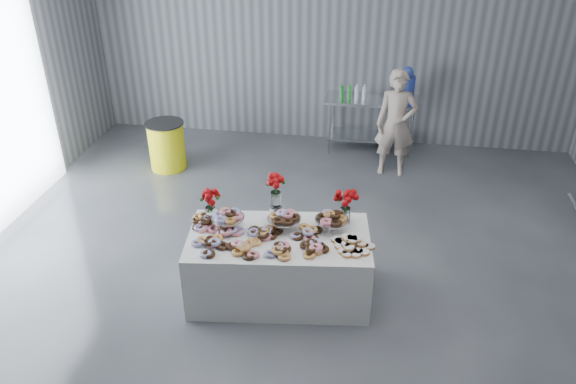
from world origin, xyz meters
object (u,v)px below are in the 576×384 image
object	(u,v)px
prep_table	(371,115)
water_jug	(406,85)
display_table	(279,265)
person	(396,124)
trash_barrel	(167,145)

from	to	relation	value
prep_table	water_jug	bearing A→B (deg)	-0.00
display_table	person	size ratio (longest dim) A/B	1.17
display_table	person	bearing A→B (deg)	68.69
water_jug	trash_barrel	distance (m)	3.86
prep_table	person	world-z (taller)	person
display_table	water_jug	xyz separation A→B (m)	(1.35, 3.91, 0.77)
prep_table	person	distance (m)	0.89
prep_table	trash_barrel	bearing A→B (deg)	-159.36
prep_table	trash_barrel	world-z (taller)	prep_table
prep_table	trash_barrel	distance (m)	3.32
person	display_table	bearing A→B (deg)	-111.44
display_table	trash_barrel	distance (m)	3.55
display_table	prep_table	distance (m)	4.01
person	prep_table	bearing A→B (deg)	115.22
person	trash_barrel	size ratio (longest dim) A/B	2.15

